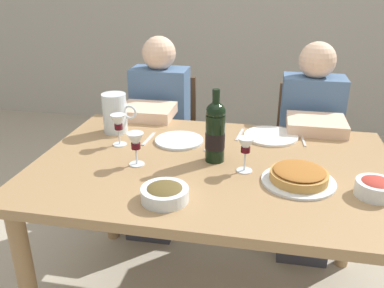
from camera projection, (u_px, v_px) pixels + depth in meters
The scene contains 19 objects.
dining_table at pixel (213, 182), 1.73m from camera, with size 1.50×1.00×0.76m.
wine_bottle at pixel (215, 132), 1.67m from camera, with size 0.08×0.08×0.31m.
water_pitcher at pixel (115, 115), 1.99m from camera, with size 0.17×0.12×0.20m.
baked_tart at pixel (299, 176), 1.52m from camera, with size 0.28×0.28×0.06m.
salad_bowl at pixel (376, 187), 1.43m from camera, with size 0.14×0.14×0.07m.
olive_bowl at pixel (165, 193), 1.40m from camera, with size 0.17×0.17×0.06m.
wine_glass_left_diner at pixel (118, 124), 1.83m from camera, with size 0.07×0.07×0.15m.
wine_glass_right_diner at pixel (136, 143), 1.64m from camera, with size 0.07×0.07×0.14m.
wine_glass_centre at pixel (246, 147), 1.58m from camera, with size 0.07×0.07×0.14m.
dinner_plate_left_setting at pixel (179, 140), 1.90m from camera, with size 0.23×0.23×0.01m, color silver.
dinner_plate_right_setting at pixel (271, 136), 1.96m from camera, with size 0.26×0.26×0.01m, color white.
fork_left_setting at pixel (149, 139), 1.93m from camera, with size 0.16×0.01×0.01m, color silver.
knife_left_setting at pixel (210, 143), 1.88m from camera, with size 0.18×0.01×0.01m, color silver.
knife_right_setting at pixel (303, 139), 1.93m from camera, with size 0.18×0.01×0.01m, color silver.
spoon_right_setting at pixel (240, 135), 1.98m from camera, with size 0.16×0.01×0.01m, color silver.
chair_left at pixel (166, 135), 2.71m from camera, with size 0.40×0.40×0.87m.
diner_left at pixel (156, 130), 2.44m from camera, with size 0.34×0.50×1.16m.
chair_right at pixel (305, 147), 2.51m from camera, with size 0.40×0.40×0.87m.
diner_right at pixel (310, 144), 2.25m from camera, with size 0.34×0.50×1.16m.
Camera 1 is at (0.21, -1.52, 1.49)m, focal length 37.73 mm.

